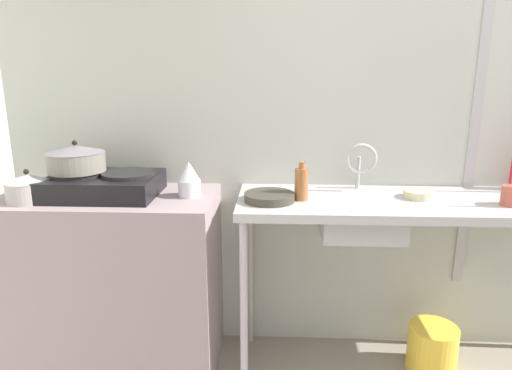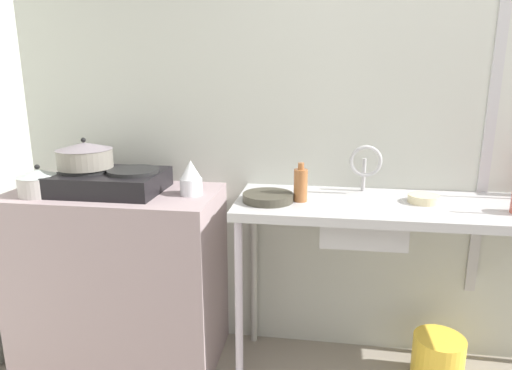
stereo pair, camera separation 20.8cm
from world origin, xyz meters
TOP-DOWN VIEW (x-y plane):
  - wall_back at (0.00, 1.55)m, footprint 5.49×0.10m
  - wall_metal_strip at (0.06, 1.49)m, footprint 0.05×0.01m
  - counter_concrete at (-1.74, 1.23)m, footprint 1.03×0.53m
  - counter_sink at (-0.25, 1.23)m, footprint 1.71×0.53m
  - stove at (-1.75, 1.23)m, footprint 0.51×0.38m
  - pot_on_left_burner at (-1.87, 1.23)m, footprint 0.27×0.27m
  - pot_beside_stove at (-2.06, 1.12)m, footprint 0.20×0.20m
  - percolator at (-1.34, 1.24)m, footprint 0.11×0.11m
  - sink_basin at (-0.54, 1.23)m, footprint 0.37×0.36m
  - faucet at (-0.52, 1.38)m, footprint 0.15×0.09m
  - frying_pan at (-0.96, 1.18)m, footprint 0.23×0.23m
  - cup_by_rack at (0.11, 1.15)m, footprint 0.09×0.09m
  - small_bowl_on_drainboard at (-0.26, 1.26)m, footprint 0.14×0.14m
  - bottle_by_sink at (-0.81, 1.20)m, footprint 0.06×0.06m
  - bucket_on_floor at (-0.13, 1.25)m, footprint 0.24×0.24m

SIDE VIEW (x-z plane):
  - bucket_on_floor at x=-0.13m, z-range 0.00..0.24m
  - counter_concrete at x=-1.74m, z-range 0.00..0.91m
  - sink_basin at x=-0.54m, z-range 0.75..0.91m
  - counter_sink at x=-0.25m, z-range 0.38..1.29m
  - small_bowl_on_drainboard at x=-0.26m, z-range 0.91..0.95m
  - frying_pan at x=-0.96m, z-range 0.91..0.95m
  - cup_by_rack at x=0.11m, z-range 0.91..1.00m
  - stove at x=-1.75m, z-range 0.91..1.02m
  - pot_beside_stove at x=-2.06m, z-range 0.90..1.05m
  - bottle_by_sink at x=-0.81m, z-range 0.90..1.08m
  - percolator at x=-1.34m, z-range 0.91..1.08m
  - faucet at x=-0.52m, z-range 0.94..1.18m
  - pot_on_left_burner at x=-1.87m, z-range 1.02..1.17m
  - wall_back at x=0.00m, z-range 0.00..2.54m
  - wall_metal_strip at x=0.06m, z-range 0.38..2.41m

